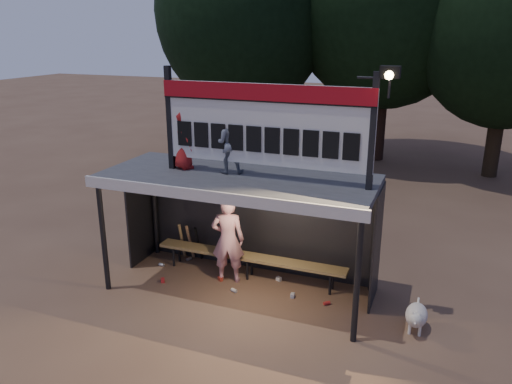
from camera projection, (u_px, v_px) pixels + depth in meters
ground at (239, 289)px, 9.75m from camera, size 80.00×80.00×0.00m
player at (228, 240)px, 9.82m from camera, size 0.74×0.58×1.79m
child_a at (228, 143)px, 9.02m from camera, size 0.67×0.61×1.13m
child_b at (183, 139)px, 9.32m from camera, size 0.65×0.61×1.12m
dugout_shelter at (243, 196)px, 9.40m from camera, size 5.10×2.08×2.32m
scoreboard_assembly at (267, 122)px, 8.53m from camera, size 4.10×0.27×1.99m
bench at (249, 258)px, 10.10m from camera, size 4.00×0.35×0.48m
tree_left at (243, 11)px, 18.29m from camera, size 6.46×6.46×9.27m
tree_right at (512, 18)px, 15.76m from camera, size 6.08×6.08×8.72m
dog at (416, 316)px, 8.33m from camera, size 0.36×0.81×0.49m
bats at (190, 242)px, 10.86m from camera, size 0.47×0.32×0.84m
litter at (231, 281)px, 10.00m from camera, size 3.81×1.20×0.08m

